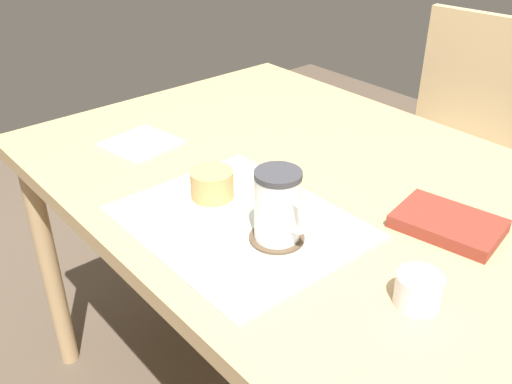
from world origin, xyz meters
The scene contains 10 objects.
dining_table centered at (0.00, 0.00, 0.66)m, with size 1.40×0.89×0.73m.
wooden_chair centered at (-0.17, 0.75, 0.49)m, with size 0.47×0.47×0.91m.
placemat centered at (-0.02, -0.22, 0.73)m, with size 0.42×0.34×0.00m, color silver.
pastry_plate centered at (-0.11, -0.22, 0.74)m, with size 0.15×0.15×0.01m, color silver.
pastry centered at (-0.11, -0.22, 0.77)m, with size 0.08×0.08×0.05m, color #E0A860.
coffee_coaster centered at (0.06, -0.21, 0.73)m, with size 0.10×0.10×0.01m, color brown.
coffee_mug centered at (0.06, -0.21, 0.80)m, with size 0.11×0.08×0.13m.
paper_napkin centered at (-0.43, -0.19, 0.73)m, with size 0.15×0.15×0.00m, color silver.
sugar_bowl centered at (0.32, -0.16, 0.75)m, with size 0.07×0.07×0.05m, color white.
small_book centered at (0.23, 0.05, 0.74)m, with size 0.18×0.12×0.02m, color maroon.
Camera 1 is at (0.66, -0.76, 1.30)m, focal length 40.00 mm.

